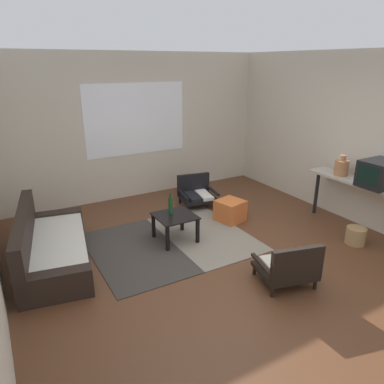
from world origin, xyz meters
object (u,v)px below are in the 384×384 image
Objects in this scene: coffee_table at (175,220)px; console_shelf at (364,188)px; crt_television at (379,174)px; couch at (50,247)px; clay_vase at (341,167)px; wicker_basket at (356,236)px; armchair_striped_foreground at (289,267)px; ottoman_orange at (230,211)px; armchair_by_window at (196,192)px; glass_bottle at (170,205)px.

coffee_table is 0.30× the size of console_shelf.
console_shelf is 3.50× the size of crt_television.
couch is at bearing 171.26° from coffee_table.
clay_vase is 1.13m from wicker_basket.
console_shelf is (2.61, -1.15, 0.39)m from coffee_table.
armchair_striped_foreground reaches higher than coffee_table.
ottoman_orange is at bearing 138.13° from console_shelf.
console_shelf reaches higher than armchair_by_window.
couch is 1.12× the size of console_shelf.
armchair_striped_foreground is 2.14m from crt_television.
console_shelf is (1.49, -1.33, 0.54)m from ottoman_orange.
armchair_by_window reaches higher than wicker_basket.
ottoman_orange is 1.30× the size of glass_bottle.
couch is at bearing -163.18° from armchair_by_window.
clay_vase is at bearing -15.22° from coffee_table.
clay_vase reaches higher than ottoman_orange.
ottoman_orange is at bearing 134.16° from crt_television.
glass_bottle reaches higher than armchair_striped_foreground.
wicker_basket is (-0.37, -0.24, -0.60)m from console_shelf.
armchair_striped_foreground is at bearing -39.73° from couch.
console_shelf reaches higher than armchair_striped_foreground.
crt_television is at bearing -28.61° from glass_bottle.
console_shelf is 5.71× the size of clay_vase.
couch is at bearing 157.25° from wicker_basket.
couch is 6.38× the size of clay_vase.
armchair_by_window is 2.80m from console_shelf.
clay_vase is (0.00, 0.64, -0.06)m from crt_television.
crt_television reaches higher than couch.
couch is 2.89× the size of armchair_by_window.
couch is 2.84m from ottoman_orange.
armchair_by_window is 2.80m from armchair_striped_foreground.
armchair_by_window is 1.35× the size of crt_television.
ottoman_orange is 0.22× the size of console_shelf.
crt_television is at bearing -90.28° from clay_vase.
coffee_table is 0.79× the size of armchair_by_window.
ottoman_orange is at bearing -1.70° from couch.
armchair_by_window is 1.46m from glass_bottle.
glass_bottle reaches higher than coffee_table.
coffee_table is at bearing 110.44° from armchair_striped_foreground.
wicker_basket is at bearing 10.23° from armchair_striped_foreground.
console_shelf is 5.94× the size of glass_bottle.
coffee_table is (1.72, -0.26, 0.11)m from couch.
clay_vase is 2.78m from glass_bottle.
crt_television reaches higher than armchair_striped_foreground.
wicker_basket is (-0.37, -0.05, -0.88)m from crt_television.
clay_vase reaches higher than armchair_by_window.
console_shelf is at bearing -54.31° from armchair_by_window.
clay_vase is (1.98, 0.98, 0.69)m from armchair_striped_foreground.
armchair_by_window is at bearing 116.50° from wicker_basket.
console_shelf reaches higher than glass_bottle.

